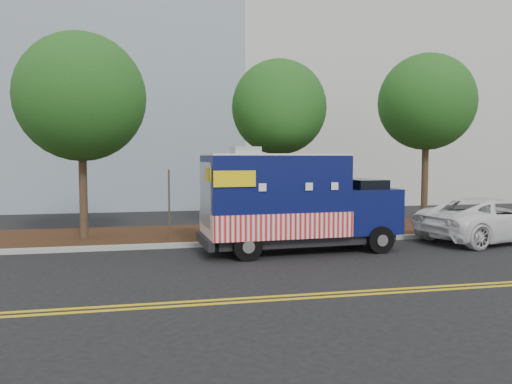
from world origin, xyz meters
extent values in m
plane|color=black|center=(0.00, 0.00, 0.00)|extent=(120.00, 120.00, 0.00)
cube|color=#9E9E99|center=(0.00, 1.40, 0.07)|extent=(120.00, 0.18, 0.15)
cube|color=black|center=(0.00, 3.50, 0.07)|extent=(120.00, 4.00, 0.15)
cube|color=gold|center=(0.00, -4.45, 0.01)|extent=(120.00, 0.10, 0.01)
cube|color=gold|center=(0.00, -4.70, 0.01)|extent=(120.00, 0.10, 0.01)
cylinder|color=#38281C|center=(-5.10, 2.96, 1.84)|extent=(0.26, 0.26, 3.68)
sphere|color=#1A4C15|center=(-5.10, 2.96, 4.70)|extent=(4.10, 4.10, 4.10)
cylinder|color=#38281C|center=(1.58, 3.47, 1.86)|extent=(0.26, 0.26, 3.72)
sphere|color=#1A4C15|center=(1.58, 3.47, 4.57)|extent=(3.40, 3.40, 3.40)
cylinder|color=#38281C|center=(7.67, 3.90, 2.00)|extent=(0.26, 0.26, 4.00)
sphere|color=#1A4C15|center=(7.67, 3.90, 4.94)|extent=(3.76, 3.76, 3.76)
cube|color=#473828|center=(-2.40, 1.93, 1.20)|extent=(0.06, 0.06, 2.40)
cube|color=black|center=(1.39, 0.14, 0.40)|extent=(5.39, 2.08, 0.26)
cube|color=#0A1048|center=(0.54, 0.09, 1.70)|extent=(4.09, 2.39, 2.27)
cube|color=red|center=(0.54, 0.09, 0.90)|extent=(4.13, 2.45, 0.71)
cube|color=white|center=(0.54, 0.09, 2.86)|extent=(4.09, 2.39, 0.06)
cube|color=#B7B7BA|center=(-0.31, 0.05, 2.98)|extent=(0.80, 0.80, 0.21)
cube|color=#0A1048|center=(3.37, 0.25, 1.18)|extent=(1.81, 2.12, 1.32)
cube|color=black|center=(3.33, 0.25, 1.82)|extent=(1.05, 1.89, 0.61)
cube|color=black|center=(4.24, 0.30, 0.74)|extent=(0.18, 1.89, 0.28)
cube|color=black|center=(-1.49, -0.02, 0.43)|extent=(0.29, 2.13, 0.26)
cube|color=#B7B7BA|center=(-1.46, -0.02, 1.75)|extent=(0.13, 1.70, 1.80)
cube|color=#B7B7BA|center=(0.76, 1.23, 1.75)|extent=(1.70, 0.13, 1.04)
cube|color=yellow|center=(-0.82, -1.11, 2.22)|extent=(1.13, 0.08, 0.43)
cube|color=yellow|center=(-0.94, 1.14, 2.22)|extent=(1.13, 0.08, 0.43)
cylinder|color=black|center=(3.52, -0.71, 0.40)|extent=(0.81, 0.31, 0.79)
cylinder|color=black|center=(3.41, 1.22, 0.40)|extent=(0.81, 0.31, 0.79)
cylinder|color=black|center=(-0.45, -0.93, 0.40)|extent=(0.81, 0.31, 0.79)
cylinder|color=black|center=(-0.55, 1.00, 0.40)|extent=(0.81, 0.31, 0.79)
imported|color=white|center=(8.12, 0.47, 0.72)|extent=(5.57, 3.45, 1.44)
camera|label=1|loc=(-3.01, -13.95, 2.79)|focal=35.00mm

